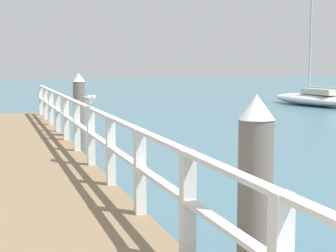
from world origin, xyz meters
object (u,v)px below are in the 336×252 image
dock_piling_near (255,219)px  seagull_foreground (90,99)px  dock_piling_far (79,116)px  boat_0 (313,98)px

dock_piling_near → seagull_foreground: bearing=94.0°
dock_piling_far → boat_0: boat_0 is taller
dock_piling_near → seagull_foreground: dock_piling_near is taller
dock_piling_near → boat_0: (14.32, 21.62, -0.63)m
dock_piling_far → boat_0: (14.32, 12.49, -0.63)m
dock_piling_near → dock_piling_far: (0.00, 9.13, 0.00)m
dock_piling_far → boat_0: bearing=41.1°
dock_piling_far → seagull_foreground: (-0.38, -3.67, 0.63)m
dock_piling_near → boat_0: 25.94m
seagull_foreground → dock_piling_far: bearing=-108.6°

